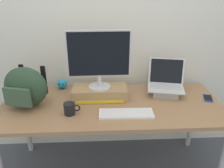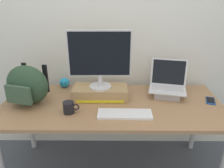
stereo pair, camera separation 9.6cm
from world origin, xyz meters
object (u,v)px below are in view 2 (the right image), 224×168
at_px(cell_phone, 210,101).
at_px(desktop_monitor, 100,58).
at_px(external_keyboard, 125,114).
at_px(open_laptop, 167,89).
at_px(toner_box_yellow, 100,92).
at_px(messenger_backpack, 27,85).
at_px(coffee_mug, 69,108).
at_px(plush_toy, 64,83).

bearing_deg(cell_phone, desktop_monitor, -165.71).
bearing_deg(external_keyboard, open_laptop, 42.89).
distance_m(open_laptop, cell_phone, 0.38).
distance_m(toner_box_yellow, desktop_monitor, 0.32).
distance_m(messenger_backpack, coffee_mug, 0.42).
distance_m(desktop_monitor, open_laptop, 0.68).
relative_size(toner_box_yellow, open_laptop, 1.30).
bearing_deg(coffee_mug, plush_toy, 105.35).
relative_size(toner_box_yellow, coffee_mug, 3.68).
xyz_separation_m(external_keyboard, cell_phone, (0.75, 0.24, -0.01)).
bearing_deg(coffee_mug, desktop_monitor, 48.13).
distance_m(toner_box_yellow, messenger_backpack, 0.62).
distance_m(messenger_backpack, plush_toy, 0.41).
xyz_separation_m(desktop_monitor, coffee_mug, (-0.23, -0.26, -0.33)).
bearing_deg(open_laptop, plush_toy, -177.33).
bearing_deg(plush_toy, toner_box_yellow, -31.87).
xyz_separation_m(desktop_monitor, messenger_backpack, (-0.60, -0.09, -0.21)).
distance_m(external_keyboard, messenger_backpack, 0.84).
bearing_deg(desktop_monitor, open_laptop, 5.35).
height_order(cell_phone, plush_toy, plush_toy).
height_order(toner_box_yellow, coffee_mug, toner_box_yellow).
height_order(desktop_monitor, plush_toy, desktop_monitor).
bearing_deg(messenger_backpack, external_keyboard, 0.77).
distance_m(desktop_monitor, coffee_mug, 0.48).
bearing_deg(external_keyboard, desktop_monitor, 126.01).
bearing_deg(external_keyboard, toner_box_yellow, 125.90).
relative_size(open_laptop, plush_toy, 3.84).
bearing_deg(messenger_backpack, toner_box_yellow, 23.67).
xyz_separation_m(desktop_monitor, external_keyboard, (0.20, -0.29, -0.36)).
distance_m(open_laptop, messenger_backpack, 1.22).
relative_size(toner_box_yellow, plush_toy, 4.99).
relative_size(open_laptop, cell_phone, 2.42).
bearing_deg(desktop_monitor, external_keyboard, -55.92).
xyz_separation_m(cell_phone, plush_toy, (-1.32, 0.29, 0.04)).
distance_m(toner_box_yellow, cell_phone, 0.96).
xyz_separation_m(open_laptop, plush_toy, (-0.97, 0.16, -0.02)).
xyz_separation_m(toner_box_yellow, cell_phone, (0.96, -0.06, -0.05)).
height_order(desktop_monitor, external_keyboard, desktop_monitor).
bearing_deg(toner_box_yellow, plush_toy, 148.13).
xyz_separation_m(toner_box_yellow, plush_toy, (-0.36, 0.23, -0.01)).
xyz_separation_m(toner_box_yellow, messenger_backpack, (-0.60, -0.09, 0.11)).
xyz_separation_m(desktop_monitor, cell_phone, (0.96, -0.06, -0.37)).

